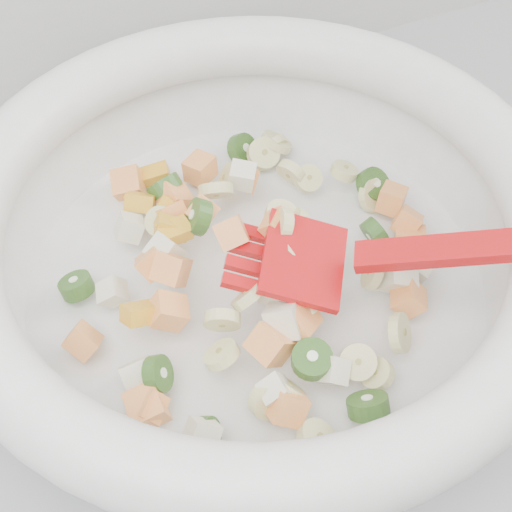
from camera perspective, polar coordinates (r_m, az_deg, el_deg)
name	(u,v)px	position (r m, az deg, el deg)	size (l,w,h in m)	color
mixing_bowl	(256,242)	(0.54, 0.03, 1.05)	(0.45, 0.43, 0.14)	white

